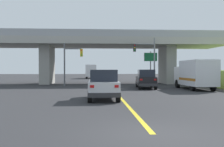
{
  "coord_description": "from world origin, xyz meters",
  "views": [
    {
      "loc": [
        -1.81,
        -8.13,
        2.04
      ],
      "look_at": [
        -0.3,
        15.77,
        1.67
      ],
      "focal_mm": 42.36,
      "sensor_mm": 36.0,
      "label": 1
    }
  ],
  "objects_px": {
    "suv_lead": "(103,85)",
    "suv_crossing": "(146,79)",
    "traffic_signal_nearside": "(148,56)",
    "box_truck": "(195,74)",
    "semi_truck_distant": "(91,71)",
    "traffic_signal_farside": "(71,59)",
    "highway_sign": "(151,60)"
  },
  "relations": [
    {
      "from": "suv_lead",
      "to": "traffic_signal_nearside",
      "type": "xyz_separation_m",
      "value": [
        6.03,
        15.07,
        2.74
      ]
    },
    {
      "from": "suv_lead",
      "to": "suv_crossing",
      "type": "distance_m",
      "value": 11.3
    },
    {
      "from": "box_truck",
      "to": "traffic_signal_nearside",
      "type": "xyz_separation_m",
      "value": [
        -3.56,
        6.6,
        2.19
      ]
    },
    {
      "from": "suv_lead",
      "to": "traffic_signal_nearside",
      "type": "relative_size",
      "value": 0.73
    },
    {
      "from": "traffic_signal_nearside",
      "to": "traffic_signal_farside",
      "type": "bearing_deg",
      "value": 179.51
    },
    {
      "from": "suv_crossing",
      "to": "traffic_signal_farside",
      "type": "height_order",
      "value": "traffic_signal_farside"
    },
    {
      "from": "suv_lead",
      "to": "traffic_signal_nearside",
      "type": "distance_m",
      "value": 16.46
    },
    {
      "from": "highway_sign",
      "to": "semi_truck_distant",
      "type": "distance_m",
      "value": 25.94
    },
    {
      "from": "highway_sign",
      "to": "suv_lead",
      "type": "bearing_deg",
      "value": -111.57
    },
    {
      "from": "box_truck",
      "to": "semi_truck_distant",
      "type": "distance_m",
      "value": 35.33
    },
    {
      "from": "traffic_signal_farside",
      "to": "highway_sign",
      "type": "distance_m",
      "value": 10.77
    },
    {
      "from": "traffic_signal_farside",
      "to": "semi_truck_distant",
      "type": "relative_size",
      "value": 0.8
    },
    {
      "from": "suv_crossing",
      "to": "traffic_signal_nearside",
      "type": "xyz_separation_m",
      "value": [
        1.17,
        4.87,
        2.74
      ]
    },
    {
      "from": "suv_lead",
      "to": "semi_truck_distant",
      "type": "height_order",
      "value": "semi_truck_distant"
    },
    {
      "from": "suv_lead",
      "to": "suv_crossing",
      "type": "relative_size",
      "value": 0.89
    },
    {
      "from": "box_truck",
      "to": "highway_sign",
      "type": "height_order",
      "value": "highway_sign"
    },
    {
      "from": "suv_crossing",
      "to": "traffic_signal_farside",
      "type": "distance_m",
      "value": 10.05
    },
    {
      "from": "highway_sign",
      "to": "traffic_signal_nearside",
      "type": "bearing_deg",
      "value": -110.03
    },
    {
      "from": "suv_crossing",
      "to": "highway_sign",
      "type": "height_order",
      "value": "highway_sign"
    },
    {
      "from": "suv_lead",
      "to": "box_truck",
      "type": "distance_m",
      "value": 12.81
    },
    {
      "from": "suv_crossing",
      "to": "highway_sign",
      "type": "xyz_separation_m",
      "value": [
        2.06,
        7.33,
        2.3
      ]
    },
    {
      "from": "box_truck",
      "to": "semi_truck_distant",
      "type": "height_order",
      "value": "semi_truck_distant"
    },
    {
      "from": "box_truck",
      "to": "traffic_signal_farside",
      "type": "height_order",
      "value": "traffic_signal_farside"
    },
    {
      "from": "semi_truck_distant",
      "to": "box_truck",
      "type": "bearing_deg",
      "value": -71.73
    },
    {
      "from": "traffic_signal_farside",
      "to": "semi_truck_distant",
      "type": "bearing_deg",
      "value": 85.53
    },
    {
      "from": "traffic_signal_farside",
      "to": "highway_sign",
      "type": "bearing_deg",
      "value": 12.74
    },
    {
      "from": "box_truck",
      "to": "traffic_signal_nearside",
      "type": "bearing_deg",
      "value": 118.37
    },
    {
      "from": "suv_lead",
      "to": "suv_crossing",
      "type": "xyz_separation_m",
      "value": [
        4.87,
        10.2,
        0.0
      ]
    },
    {
      "from": "box_truck",
      "to": "traffic_signal_farside",
      "type": "relative_size",
      "value": 1.27
    },
    {
      "from": "traffic_signal_nearside",
      "to": "traffic_signal_farside",
      "type": "height_order",
      "value": "traffic_signal_nearside"
    },
    {
      "from": "traffic_signal_farside",
      "to": "semi_truck_distant",
      "type": "distance_m",
      "value": 27.0
    },
    {
      "from": "suv_lead",
      "to": "highway_sign",
      "type": "distance_m",
      "value": 18.99
    }
  ]
}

